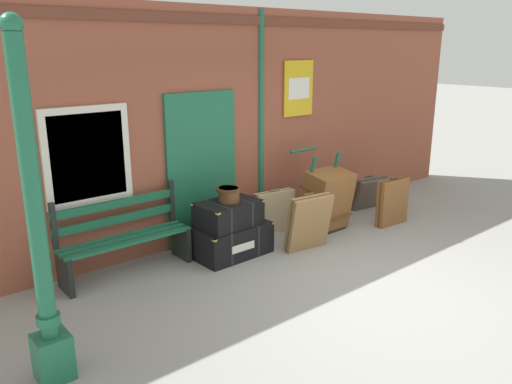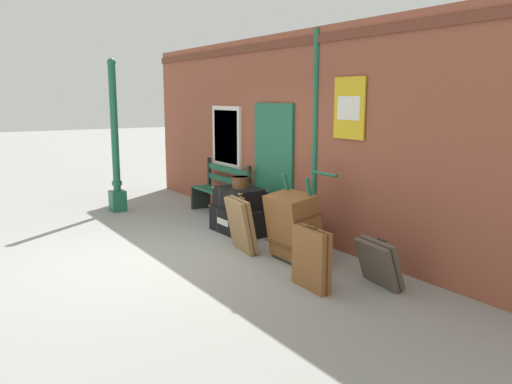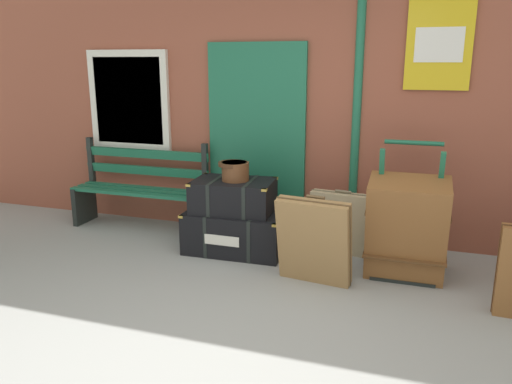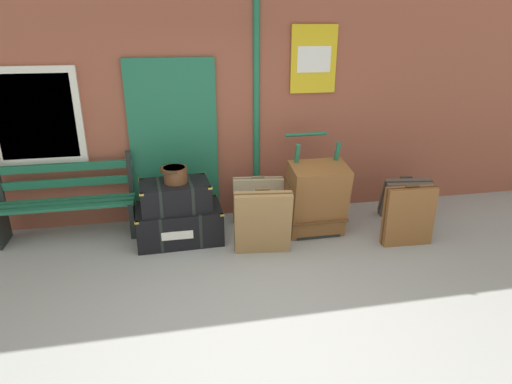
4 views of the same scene
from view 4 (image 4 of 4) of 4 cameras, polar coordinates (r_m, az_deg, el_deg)
ground_plane at (r=4.06m, az=-0.37°, el=-16.79°), size 60.00×60.00×0.00m
brick_facade at (r=5.84m, az=-5.58°, el=12.21°), size 10.40×0.35×3.20m
platform_bench at (r=5.83m, az=-23.24°, el=-1.24°), size 1.60×0.43×1.01m
steamer_trunk_base at (r=5.44m, az=-9.85°, el=-4.01°), size 1.03×0.68×0.43m
steamer_trunk_middle at (r=5.29m, az=-10.41°, el=-0.44°), size 0.85×0.60×0.33m
round_hatbox at (r=5.21m, az=-10.44°, el=2.34°), size 0.31×0.29×0.19m
porters_trolley at (r=5.69m, az=7.14°, el=-2.08°), size 0.71×0.69×1.18m
large_brown_trunk at (r=5.45m, az=7.81°, el=-0.86°), size 0.70×0.58×0.94m
suitcase_beige at (r=6.28m, az=18.69°, el=-0.68°), size 0.65×0.39×0.57m
suitcase_caramel at (r=5.50m, az=19.11°, el=-2.95°), size 0.61×0.17×0.75m
suitcase_olive at (r=4.96m, az=0.89°, el=-3.98°), size 0.67×0.36×0.80m
suitcase_umber at (r=5.76m, az=0.29°, el=-1.14°), size 0.66×0.24×0.66m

